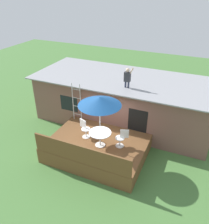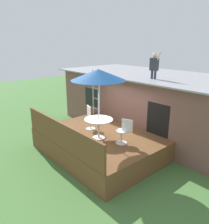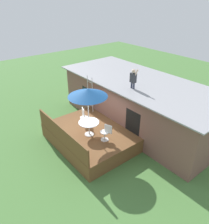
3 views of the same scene
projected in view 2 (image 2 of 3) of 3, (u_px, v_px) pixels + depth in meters
The scene contains 10 objects.
ground_plane at pixel (100, 153), 8.87m from camera, with size 40.00×40.00×0.00m, color #477538.
house at pixel (157, 104), 10.71m from camera, with size 10.50×4.50×2.77m.
deck at pixel (100, 144), 8.76m from camera, with size 4.66×3.50×0.80m, color brown.
deck_railing at pixel (61, 135), 7.44m from camera, with size 4.56×0.08×0.90m, color brown.
patio_table at pixel (99, 123), 8.11m from camera, with size 1.04×1.04×0.74m.
patio_umbrella at pixel (98, 75), 7.59m from camera, with size 1.90×1.90×2.54m.
step_ladder at pixel (96, 94), 10.50m from camera, with size 0.52×0.04×2.20m.
person_figure at pixel (154, 64), 8.95m from camera, with size 0.47×0.20×1.11m.
patio_chair_left at pixel (90, 118), 9.09m from camera, with size 0.60×0.44×0.92m.
patio_chair_right at pixel (124, 131), 7.70m from camera, with size 0.60×0.44×0.92m.
Camera 2 is at (6.16, -5.09, 4.19)m, focal length 35.70 mm.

